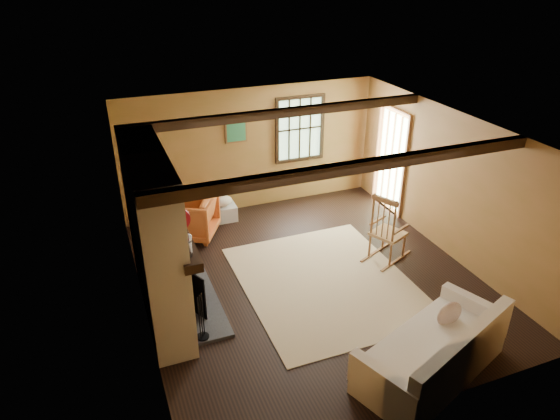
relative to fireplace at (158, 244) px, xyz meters
name	(u,v)px	position (x,y,z in m)	size (l,w,h in m)	color
ground	(308,278)	(2.23, 0.00, -1.10)	(5.50, 5.50, 0.00)	black
room_envelope	(318,174)	(2.45, 0.26, 0.53)	(5.02, 5.52, 2.44)	#9A6536
fireplace	(158,244)	(0.00, 0.00, 0.00)	(1.02, 2.30, 2.40)	#9A4E3B
rug	(325,282)	(2.43, -0.20, -1.10)	(2.50, 3.00, 0.01)	#CAB586
rocking_chair	(387,232)	(3.64, 0.06, -0.61)	(0.96, 0.76, 1.18)	tan
sofa	(436,355)	(2.80, -2.38, -0.81)	(2.20, 1.55, 0.82)	silver
firewood_pile	(161,219)	(0.36, 2.60, -0.98)	(0.71, 0.13, 0.26)	brown
laundry_basket	(223,213)	(1.50, 2.38, -0.95)	(0.50, 0.38, 0.30)	silver
basket_pillow	(222,201)	(1.50, 2.38, -0.71)	(0.39, 0.31, 0.19)	silver
armchair	(191,217)	(0.82, 1.99, -0.72)	(0.83, 0.85, 0.77)	#BF6026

